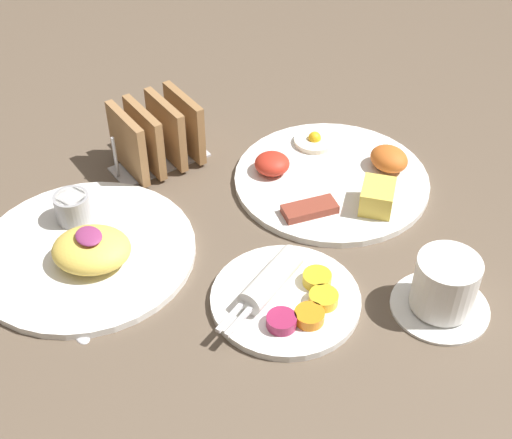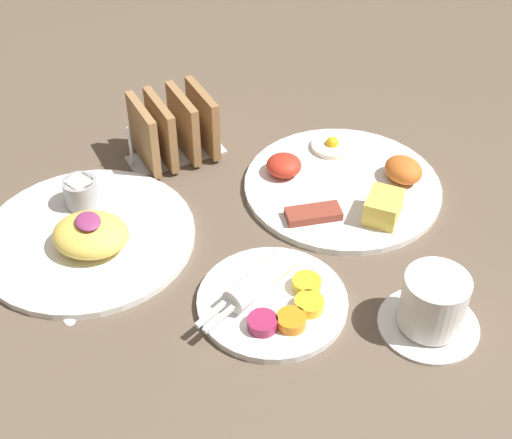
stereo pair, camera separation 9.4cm
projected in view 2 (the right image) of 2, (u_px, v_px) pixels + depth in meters
ground_plane at (201, 212)px, 1.00m from camera, size 3.00×3.00×0.00m
plate_breakfast at (346, 184)px, 1.03m from camera, size 0.29×0.29×0.05m
plate_condiments at (272, 298)px, 0.86m from camera, size 0.18×0.20×0.04m
plate_foreground at (88, 232)px, 0.95m from camera, size 0.29×0.29×0.06m
toast_rack at (174, 129)px, 1.07m from camera, size 0.10×0.15×0.10m
coffee_cup at (433, 305)px, 0.82m from camera, size 0.12×0.12×0.08m
teaspoon at (94, 306)px, 0.86m from camera, size 0.03×0.13×0.01m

